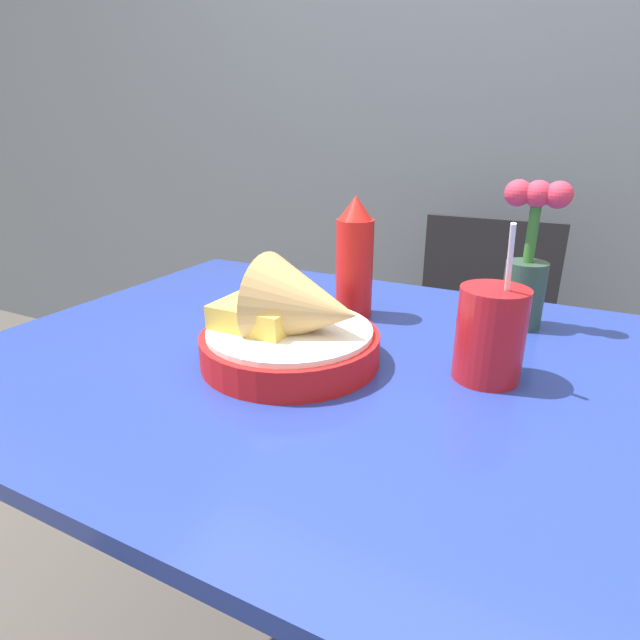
# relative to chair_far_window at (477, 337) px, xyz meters

# --- Properties ---
(wall_window) EXTENTS (7.00, 0.06, 2.60)m
(wall_window) POSITION_rel_chair_far_window_xyz_m (-0.08, 0.40, 0.78)
(wall_window) COLOR slate
(wall_window) RESTS_ON ground_plane
(dining_table) EXTENTS (1.16, 0.85, 0.78)m
(dining_table) POSITION_rel_chair_far_window_xyz_m (-0.08, -0.82, 0.15)
(dining_table) COLOR #233893
(dining_table) RESTS_ON ground_plane
(chair_far_window) EXTENTS (0.40, 0.40, 0.87)m
(chair_far_window) POSITION_rel_chair_far_window_xyz_m (0.00, 0.00, 0.00)
(chair_far_window) COLOR black
(chair_far_window) RESTS_ON ground_plane
(food_basket) EXTENTS (0.27, 0.27, 0.16)m
(food_basket) POSITION_rel_chair_far_window_xyz_m (-0.13, -0.87, 0.31)
(food_basket) COLOR red
(food_basket) RESTS_ON dining_table
(ketchup_bottle) EXTENTS (0.07, 0.07, 0.22)m
(ketchup_bottle) POSITION_rel_chair_far_window_xyz_m (-0.14, -0.63, 0.36)
(ketchup_bottle) COLOR red
(ketchup_bottle) RESTS_ON dining_table
(drink_cup) EXTENTS (0.09, 0.09, 0.22)m
(drink_cup) POSITION_rel_chair_far_window_xyz_m (0.13, -0.79, 0.32)
(drink_cup) COLOR red
(drink_cup) RESTS_ON dining_table
(flower_vase) EXTENTS (0.11, 0.07, 0.25)m
(flower_vase) POSITION_rel_chair_far_window_xyz_m (0.15, -0.55, 0.37)
(flower_vase) COLOR #2D4738
(flower_vase) RESTS_ON dining_table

